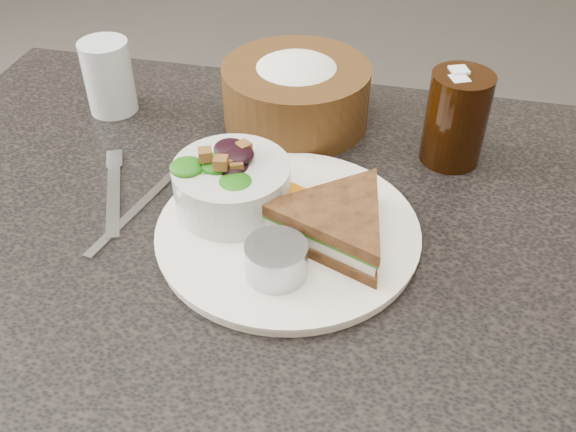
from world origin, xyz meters
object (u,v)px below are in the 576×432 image
(cola_glass, at_px, (457,114))
(dinner_plate, at_px, (288,232))
(dining_table, at_px, (269,401))
(dressing_ramekin, at_px, (276,260))
(water_glass, at_px, (109,77))
(salad_bowl, at_px, (232,179))
(bread_basket, at_px, (296,85))
(sandwich, at_px, (337,224))

(cola_glass, bearing_deg, dinner_plate, -131.10)
(dining_table, distance_m, cola_glass, 0.52)
(dining_table, xyz_separation_m, dressing_ramekin, (0.04, -0.10, 0.41))
(dining_table, relative_size, dinner_plate, 3.41)
(cola_glass, height_order, water_glass, cola_glass)
(dinner_plate, xyz_separation_m, dressing_ramekin, (0.00, -0.07, 0.03))
(salad_bowl, bearing_deg, dinner_plate, -19.54)
(dressing_ramekin, relative_size, bread_basket, 0.32)
(water_glass, bearing_deg, dinner_plate, -35.03)
(dinner_plate, distance_m, water_glass, 0.38)
(bread_basket, bearing_deg, water_glass, -174.38)
(salad_bowl, relative_size, cola_glass, 1.01)
(dining_table, xyz_separation_m, salad_bowl, (-0.03, -0.00, 0.43))
(dressing_ramekin, xyz_separation_m, cola_glass, (0.17, 0.27, 0.03))
(salad_bowl, xyz_separation_m, dressing_ramekin, (0.08, -0.10, -0.02))
(dining_table, distance_m, bread_basket, 0.48)
(dining_table, bearing_deg, cola_glass, 39.03)
(dining_table, relative_size, cola_glass, 7.50)
(cola_glass, relative_size, water_glass, 1.27)
(dining_table, height_order, water_glass, water_glass)
(cola_glass, bearing_deg, salad_bowl, -144.69)
(dining_table, distance_m, salad_bowl, 0.43)
(dinner_plate, distance_m, dressing_ramekin, 0.08)
(sandwich, relative_size, salad_bowl, 1.28)
(bread_basket, distance_m, cola_glass, 0.22)
(salad_bowl, relative_size, bread_basket, 0.66)
(sandwich, relative_size, dressing_ramekin, 2.65)
(cola_glass, distance_m, water_glass, 0.48)
(sandwich, height_order, cola_glass, cola_glass)
(sandwich, bearing_deg, salad_bowl, -172.66)
(dressing_ramekin, bearing_deg, water_glass, 137.29)
(sandwich, relative_size, cola_glass, 1.29)
(sandwich, distance_m, salad_bowl, 0.13)
(dining_table, relative_size, dressing_ramekin, 15.46)
(cola_glass, bearing_deg, bread_basket, 167.93)
(sandwich, xyz_separation_m, salad_bowl, (-0.13, 0.03, 0.02))
(dinner_plate, xyz_separation_m, sandwich, (0.06, -0.01, 0.03))
(dinner_plate, height_order, sandwich, sandwich)
(sandwich, relative_size, bread_basket, 0.84)
(dinner_plate, xyz_separation_m, cola_glass, (0.17, 0.20, 0.06))
(dining_table, distance_m, water_glass, 0.54)
(salad_bowl, relative_size, dressing_ramekin, 2.08)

